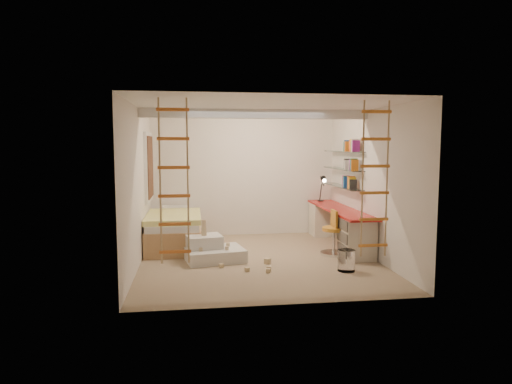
{
  "coord_description": "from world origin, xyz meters",
  "views": [
    {
      "loc": [
        -1.12,
        -7.66,
        1.99
      ],
      "look_at": [
        0.0,
        0.3,
        1.15
      ],
      "focal_mm": 32.0,
      "sensor_mm": 36.0,
      "label": 1
    }
  ],
  "objects": [
    {
      "name": "play_platform",
      "position": [
        -0.8,
        0.07,
        0.17
      ],
      "size": [
        1.08,
        0.91,
        0.43
      ],
      "color": "silver",
      "rests_on": "floor"
    },
    {
      "name": "ceiling_beam",
      "position": [
        0.0,
        0.3,
        2.52
      ],
      "size": [
        4.0,
        0.18,
        0.16
      ],
      "primitive_type": "cube",
      "color": "white",
      "rests_on": "ceiling"
    },
    {
      "name": "shelves",
      "position": [
        1.87,
        1.13,
        1.5
      ],
      "size": [
        0.25,
        1.8,
        0.71
      ],
      "color": "white",
      "rests_on": "wall_right"
    },
    {
      "name": "rope_ladder_left",
      "position": [
        -1.35,
        -1.75,
        1.52
      ],
      "size": [
        0.41,
        0.04,
        2.13
      ],
      "primitive_type": null,
      "color": "orange",
      "rests_on": "ceiling"
    },
    {
      "name": "waste_bin",
      "position": [
        1.27,
        -0.9,
        0.17
      ],
      "size": [
        0.27,
        0.27,
        0.34
      ],
      "primitive_type": "cylinder",
      "color": "white",
      "rests_on": "floor"
    },
    {
      "name": "toy_blocks",
      "position": [
        -0.52,
        -0.24,
        0.25
      ],
      "size": [
        1.17,
        1.06,
        0.7
      ],
      "color": "#CCB284",
      "rests_on": "floor"
    },
    {
      "name": "window_frame",
      "position": [
        -1.97,
        1.5,
        1.55
      ],
      "size": [
        0.06,
        1.15,
        1.35
      ],
      "primitive_type": "cube",
      "color": "white",
      "rests_on": "wall_left"
    },
    {
      "name": "swivel_chair",
      "position": [
        1.4,
        0.16,
        0.3
      ],
      "size": [
        0.49,
        0.49,
        0.82
      ],
      "color": "orange",
      "rests_on": "floor"
    },
    {
      "name": "window_blind",
      "position": [
        -1.93,
        1.5,
        1.55
      ],
      "size": [
        0.02,
        1.0,
        1.2
      ],
      "primitive_type": "cube",
      "color": "#4C2D1E",
      "rests_on": "window_frame"
    },
    {
      "name": "books",
      "position": [
        1.87,
        1.13,
        1.63
      ],
      "size": [
        0.14,
        0.58,
        0.92
      ],
      "color": "#262626",
      "rests_on": "shelves"
    },
    {
      "name": "rope_ladder_right",
      "position": [
        1.35,
        -1.75,
        1.52
      ],
      "size": [
        0.41,
        0.04,
        2.13
      ],
      "primitive_type": null,
      "color": "orange",
      "rests_on": "ceiling"
    },
    {
      "name": "desk",
      "position": [
        1.72,
        0.86,
        0.4
      ],
      "size": [
        0.56,
        2.8,
        0.75
      ],
      "color": "red",
      "rests_on": "floor"
    },
    {
      "name": "bed",
      "position": [
        -1.48,
        1.23,
        0.33
      ],
      "size": [
        1.02,
        2.0,
        0.69
      ],
      "color": "#AD7F51",
      "rests_on": "floor"
    },
    {
      "name": "task_lamp",
      "position": [
        1.67,
        1.82,
        1.14
      ],
      "size": [
        0.14,
        0.36,
        0.57
      ],
      "color": "black",
      "rests_on": "desk"
    },
    {
      "name": "floor",
      "position": [
        0.0,
        0.0,
        0.0
      ],
      "size": [
        4.5,
        4.5,
        0.0
      ],
      "primitive_type": "plane",
      "color": "#9E8766",
      "rests_on": "ground"
    }
  ]
}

